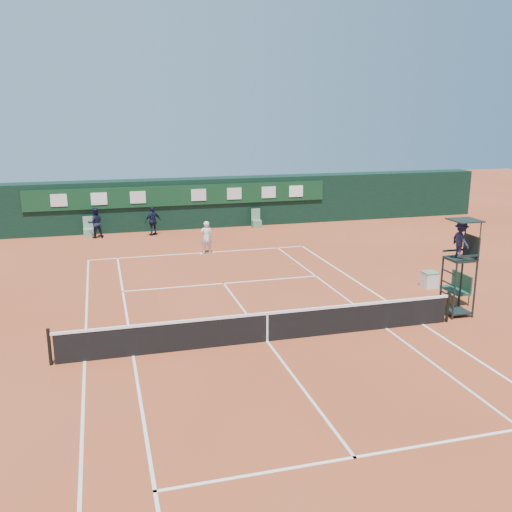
{
  "coord_description": "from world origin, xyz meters",
  "views": [
    {
      "loc": [
        -4.76,
        -15.92,
        6.99
      ],
      "look_at": [
        1.3,
        6.0,
        1.2
      ],
      "focal_mm": 40.0,
      "sensor_mm": 36.0,
      "label": 1
    }
  ],
  "objects_px": {
    "tennis_net": "(267,326)",
    "player_bench": "(458,286)",
    "umpire_chair": "(461,247)",
    "player": "(206,237)",
    "cooler": "(429,279)"
  },
  "relations": [
    {
      "from": "player_bench",
      "to": "tennis_net",
      "type": "bearing_deg",
      "value": -167.46
    },
    {
      "from": "umpire_chair",
      "to": "player_bench",
      "type": "bearing_deg",
      "value": 53.54
    },
    {
      "from": "tennis_net",
      "to": "cooler",
      "type": "height_order",
      "value": "tennis_net"
    },
    {
      "from": "cooler",
      "to": "player",
      "type": "distance_m",
      "value": 11.18
    },
    {
      "from": "tennis_net",
      "to": "player_bench",
      "type": "bearing_deg",
      "value": 12.54
    },
    {
      "from": "tennis_net",
      "to": "umpire_chair",
      "type": "xyz_separation_m",
      "value": [
        7.1,
        0.54,
        1.95
      ]
    },
    {
      "from": "tennis_net",
      "to": "umpire_chair",
      "type": "relative_size",
      "value": 3.77
    },
    {
      "from": "umpire_chair",
      "to": "player",
      "type": "height_order",
      "value": "umpire_chair"
    },
    {
      "from": "umpire_chair",
      "to": "cooler",
      "type": "bearing_deg",
      "value": 73.82
    },
    {
      "from": "tennis_net",
      "to": "player_bench",
      "type": "height_order",
      "value": "same"
    },
    {
      "from": "tennis_net",
      "to": "player",
      "type": "distance_m",
      "value": 11.76
    },
    {
      "from": "tennis_net",
      "to": "player_bench",
      "type": "xyz_separation_m",
      "value": [
        8.03,
        1.79,
        0.09
      ]
    },
    {
      "from": "player_bench",
      "to": "cooler",
      "type": "xyz_separation_m",
      "value": [
        -0.01,
        1.9,
        -0.27
      ]
    },
    {
      "from": "player_bench",
      "to": "player",
      "type": "distance_m",
      "value": 12.62
    },
    {
      "from": "player_bench",
      "to": "player",
      "type": "xyz_separation_m",
      "value": [
        -7.74,
        9.96,
        0.23
      ]
    }
  ]
}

